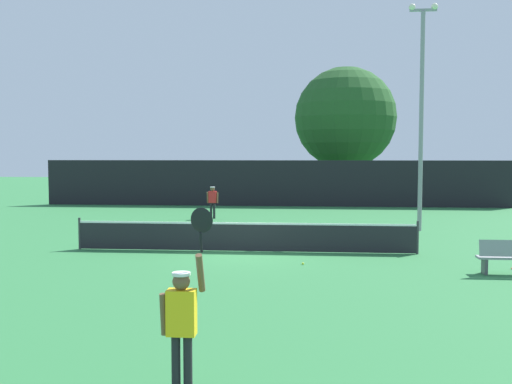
{
  "coord_description": "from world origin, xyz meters",
  "views": [
    {
      "loc": [
        2.05,
        -18.91,
        3.21
      ],
      "look_at": [
        0.12,
        3.02,
        1.78
      ],
      "focal_mm": 40.85,
      "sensor_mm": 36.0,
      "label": 1
    }
  ],
  "objects_px": {
    "light_pole": "(422,104)",
    "player_serving": "(183,314)",
    "tennis_ball": "(303,264)",
    "player_receiving": "(213,199)",
    "large_tree": "(345,118)",
    "parked_car_near": "(171,187)"
  },
  "relations": [
    {
      "from": "tennis_ball",
      "to": "player_receiving",
      "type": "bearing_deg",
      "value": 111.25
    },
    {
      "from": "player_receiving",
      "to": "large_tree",
      "type": "xyz_separation_m",
      "value": [
        7.37,
        13.2,
        4.8
      ]
    },
    {
      "from": "light_pole",
      "to": "parked_car_near",
      "type": "xyz_separation_m",
      "value": [
        -14.97,
        18.21,
        -4.5
      ]
    },
    {
      "from": "tennis_ball",
      "to": "parked_car_near",
      "type": "height_order",
      "value": "parked_car_near"
    },
    {
      "from": "tennis_ball",
      "to": "large_tree",
      "type": "height_order",
      "value": "large_tree"
    },
    {
      "from": "tennis_ball",
      "to": "light_pole",
      "type": "height_order",
      "value": "light_pole"
    },
    {
      "from": "player_serving",
      "to": "large_tree",
      "type": "bearing_deg",
      "value": 82.84
    },
    {
      "from": "tennis_ball",
      "to": "parked_car_near",
      "type": "xyz_separation_m",
      "value": [
        -10.15,
        26.24,
        0.74
      ]
    },
    {
      "from": "parked_car_near",
      "to": "light_pole",
      "type": "bearing_deg",
      "value": -43.1
    },
    {
      "from": "large_tree",
      "to": "parked_car_near",
      "type": "relative_size",
      "value": 2.12
    },
    {
      "from": "tennis_ball",
      "to": "large_tree",
      "type": "distance_m",
      "value": 25.78
    },
    {
      "from": "large_tree",
      "to": "tennis_ball",
      "type": "bearing_deg",
      "value": -96.37
    },
    {
      "from": "player_serving",
      "to": "large_tree",
      "type": "distance_m",
      "value": 34.91
    },
    {
      "from": "player_serving",
      "to": "large_tree",
      "type": "xyz_separation_m",
      "value": [
        4.31,
        34.33,
        4.67
      ]
    },
    {
      "from": "light_pole",
      "to": "player_receiving",
      "type": "bearing_deg",
      "value": 158.26
    },
    {
      "from": "tennis_ball",
      "to": "parked_car_near",
      "type": "relative_size",
      "value": 0.02
    },
    {
      "from": "tennis_ball",
      "to": "player_serving",
      "type": "bearing_deg",
      "value": -99.26
    },
    {
      "from": "player_receiving",
      "to": "large_tree",
      "type": "bearing_deg",
      "value": -119.16
    },
    {
      "from": "player_serving",
      "to": "player_receiving",
      "type": "distance_m",
      "value": 21.35
    },
    {
      "from": "light_pole",
      "to": "player_serving",
      "type": "bearing_deg",
      "value": -110.06
    },
    {
      "from": "player_serving",
      "to": "light_pole",
      "type": "distance_m",
      "value": 18.96
    },
    {
      "from": "tennis_ball",
      "to": "large_tree",
      "type": "bearing_deg",
      "value": 83.63
    }
  ]
}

